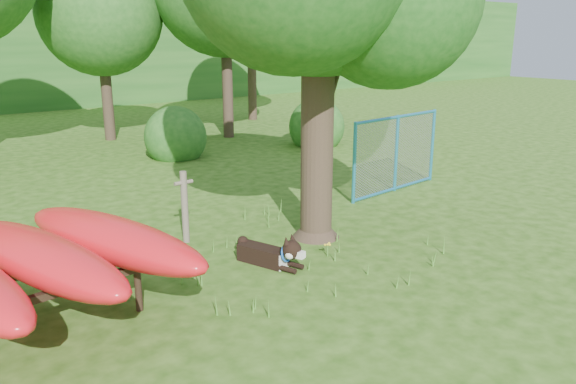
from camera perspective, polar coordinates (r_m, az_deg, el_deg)
ground at (r=8.47m, az=3.86°, el=-8.52°), size 80.00×80.00×0.00m
wooden_post at (r=9.72m, az=-10.45°, el=-1.33°), size 0.34×0.12×1.26m
husky_dog at (r=8.74m, az=-1.56°, el=-6.27°), size 0.63×1.26×0.57m
fence_section at (r=12.96m, az=10.94°, el=3.86°), size 2.97×0.39×2.91m
wildflower_clump at (r=9.12m, az=4.06°, el=-5.44°), size 0.11×0.10×0.23m
bg_tree_c at (r=19.94m, az=-18.56°, el=16.77°), size 4.00×4.00×6.12m
shrub_right at (r=18.36m, az=2.90°, el=4.80°), size 1.80×1.80×1.80m
shrub_mid at (r=16.78m, az=-11.25°, el=3.47°), size 1.80×1.80×1.80m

